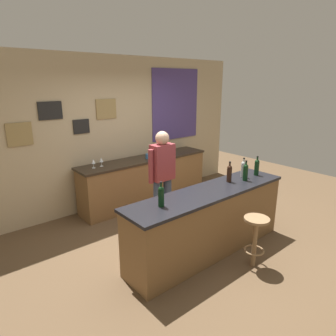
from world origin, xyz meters
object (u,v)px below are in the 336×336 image
(wine_bottle_e, at_px, (257,167))
(coffee_mug, at_px, (148,156))
(wine_bottle_c, at_px, (246,172))
(wine_glass_c, at_px, (156,151))
(wine_glass_b, at_px, (101,160))
(bar_stool, at_px, (255,234))
(wine_bottle_b, at_px, (229,173))
(bartender, at_px, (162,175))
(wine_bottle_a, at_px, (161,196))
(wine_bottle_d, at_px, (243,169))
(wine_glass_a, at_px, (93,162))

(wine_bottle_e, bearing_deg, coffee_mug, 108.15)
(wine_bottle_c, relative_size, wine_glass_c, 1.97)
(wine_bottle_c, relative_size, wine_glass_b, 1.97)
(bar_stool, xyz_separation_m, wine_bottle_b, (0.28, 0.69, 0.60))
(bartender, relative_size, wine_bottle_a, 5.29)
(wine_bottle_e, height_order, coffee_mug, wine_bottle_e)
(bar_stool, xyz_separation_m, wine_bottle_e, (0.87, 0.62, 0.60))
(bar_stool, distance_m, wine_bottle_c, 0.98)
(wine_bottle_a, bearing_deg, bar_stool, -31.39)
(wine_bottle_b, relative_size, wine_bottle_d, 1.00)
(wine_bottle_d, bearing_deg, wine_bottle_a, -177.80)
(wine_bottle_c, distance_m, wine_bottle_d, 0.16)
(wine_bottle_d, bearing_deg, wine_glass_c, 95.62)
(wine_bottle_a, relative_size, wine_glass_c, 1.97)
(wine_bottle_d, relative_size, coffee_mug, 2.45)
(bar_stool, xyz_separation_m, coffee_mug, (0.21, 2.62, 0.49))
(wine_bottle_a, xyz_separation_m, wine_bottle_d, (1.66, 0.06, 0.00))
(wine_bottle_e, xyz_separation_m, coffee_mug, (-0.65, 1.99, -0.11))
(wine_bottle_d, distance_m, wine_glass_b, 2.42)
(bartender, height_order, wine_bottle_e, bartender)
(wine_bottle_b, height_order, coffee_mug, wine_bottle_b)
(wine_bottle_a, xyz_separation_m, wine_bottle_c, (1.55, -0.05, 0.00))
(wine_bottle_b, relative_size, wine_bottle_e, 1.00)
(bar_stool, xyz_separation_m, wine_bottle_a, (-1.04, 0.63, 0.60))
(bartender, height_order, wine_bottle_d, bartender)
(wine_bottle_c, bearing_deg, bartender, 129.86)
(wine_bottle_c, xyz_separation_m, coffee_mug, (-0.30, 2.04, -0.11))
(coffee_mug, bearing_deg, wine_bottle_e, -71.85)
(wine_bottle_a, relative_size, wine_glass_a, 1.97)
(bartender, distance_m, wine_bottle_a, 1.18)
(wine_bottle_c, bearing_deg, wine_glass_c, 92.33)
(wine_bottle_b, relative_size, wine_glass_a, 1.97)
(bartender, relative_size, wine_glass_a, 10.45)
(wine_bottle_c, distance_m, wine_glass_b, 2.46)
(bar_stool, relative_size, wine_bottle_e, 2.22)
(wine_bottle_e, bearing_deg, wine_bottle_c, -172.72)
(wine_bottle_d, distance_m, wine_bottle_e, 0.26)
(bartender, distance_m, coffee_mug, 1.19)
(bar_stool, bearing_deg, wine_bottle_a, 148.61)
(bartender, bearing_deg, bar_stool, -79.44)
(wine_bottle_a, height_order, wine_bottle_b, same)
(wine_bottle_a, distance_m, wine_glass_a, 2.06)
(wine_bottle_a, height_order, wine_glass_c, wine_bottle_a)
(wine_bottle_d, height_order, wine_glass_a, wine_bottle_d)
(wine_glass_c, relative_size, coffee_mug, 1.24)
(wine_bottle_b, distance_m, wine_bottle_c, 0.26)
(wine_bottle_b, bearing_deg, coffee_mug, 92.08)
(wine_glass_a, distance_m, coffee_mug, 1.10)
(wine_bottle_c, xyz_separation_m, wine_bottle_e, (0.35, 0.04, 0.00))
(wine_glass_b, bearing_deg, bar_stool, -74.97)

